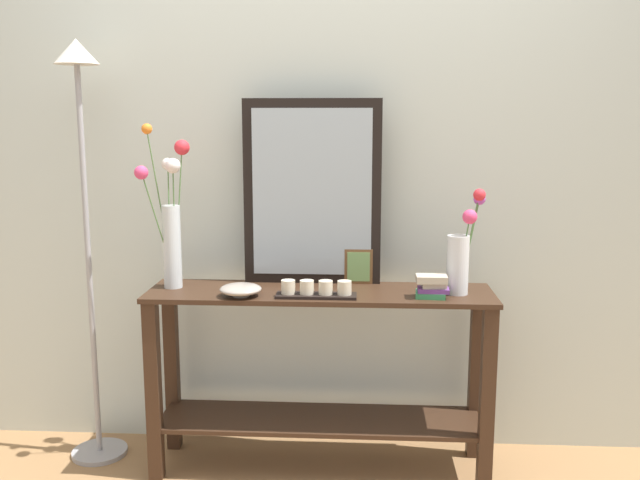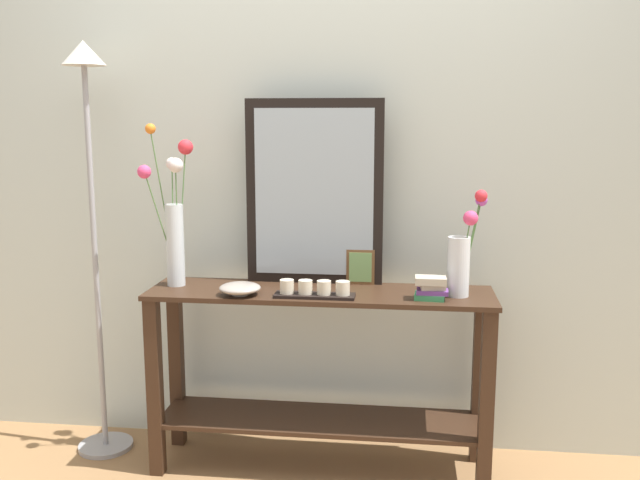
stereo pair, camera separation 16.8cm
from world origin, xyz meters
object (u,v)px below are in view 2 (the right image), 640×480
mirror_leaning (314,192)px  vase_right (462,256)px  tall_vase_left (173,219)px  floor_lamp (91,182)px  picture_frame_small (360,267)px  book_stack (431,288)px  candle_tray (315,290)px  console_table (320,361)px  decorative_bowl (240,288)px

mirror_leaning → vase_right: bearing=-14.3°
tall_vase_left → floor_lamp: 0.39m
vase_right → picture_frame_small: bearing=160.5°
picture_frame_small → book_stack: picture_frame_small is taller
floor_lamp → candle_tray: bearing=-8.9°
picture_frame_small → book_stack: (0.29, -0.22, -0.03)m
console_table → vase_right: size_ratio=3.35×
console_table → candle_tray: 0.34m
tall_vase_left → book_stack: size_ratio=5.08×
vase_right → floor_lamp: bearing=177.7°
vase_right → decorative_bowl: bearing=-173.8°
mirror_leaning → candle_tray: bearing=-82.4°
mirror_leaning → picture_frame_small: size_ratio=5.19×
candle_tray → decorative_bowl: bearing=-179.2°
mirror_leaning → tall_vase_left: bearing=-168.2°
book_stack → console_table: bearing=169.6°
tall_vase_left → vase_right: size_ratio=1.61×
tall_vase_left → floor_lamp: floor_lamp is taller
mirror_leaning → picture_frame_small: (0.20, -0.01, -0.31)m
vase_right → tall_vase_left: bearing=178.3°
mirror_leaning → decorative_bowl: size_ratio=4.68×
console_table → picture_frame_small: picture_frame_small is taller
mirror_leaning → book_stack: size_ratio=5.84×
picture_frame_small → decorative_bowl: bearing=-152.7°
picture_frame_small → floor_lamp: bearing=-175.8°
tall_vase_left → book_stack: bearing=-5.7°
console_table → tall_vase_left: 0.85m
mirror_leaning → book_stack: bearing=-25.0°
tall_vase_left → picture_frame_small: tall_vase_left is taller
vase_right → candle_tray: size_ratio=1.32×
candle_tray → floor_lamp: floor_lamp is taller
decorative_bowl → floor_lamp: size_ratio=0.09×
decorative_bowl → book_stack: bearing=1.8°
mirror_leaning → candle_tray: (0.03, -0.25, -0.36)m
floor_lamp → decorative_bowl: bearing=-13.1°
book_stack → picture_frame_small: bearing=143.1°
console_table → mirror_leaning: mirror_leaning is taller
candle_tray → picture_frame_small: bearing=55.0°
console_table → vase_right: bearing=-1.0°
mirror_leaning → tall_vase_left: 0.60m
mirror_leaning → vase_right: 0.66m
mirror_leaning → book_stack: mirror_leaning is taller
candle_tray → floor_lamp: bearing=171.1°
console_table → tall_vase_left: size_ratio=2.09×
tall_vase_left → vase_right: 1.19m
vase_right → candle_tray: (-0.57, -0.09, -0.13)m
tall_vase_left → candle_tray: bearing=-11.6°
mirror_leaning → tall_vase_left: (-0.58, -0.12, -0.11)m
vase_right → candle_tray: vase_right is taller
book_stack → floor_lamp: size_ratio=0.07×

